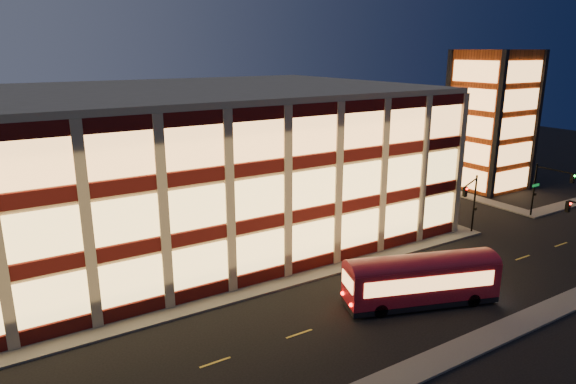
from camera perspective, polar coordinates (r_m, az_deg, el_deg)
ground at (r=40.29m, az=-1.11°, el=-10.97°), size 200.00×200.00×0.00m
sidewalk_office_south at (r=39.76m, az=-5.65°, el=-11.31°), size 54.00×2.00×0.15m
sidewalk_office_east at (r=65.90m, az=8.42°, el=-0.40°), size 2.00×30.00×0.15m
sidewalk_tower_south at (r=69.04m, az=28.15°, el=-1.38°), size 14.00×2.00×0.15m
sidewalk_tower_west at (r=73.33m, az=14.99°, el=0.87°), size 2.00×30.00×0.15m
sidewalk_near at (r=31.39m, az=12.02°, el=-19.63°), size 100.00×2.00×0.15m
office_building at (r=51.45m, az=-13.78°, el=3.05°), size 50.45×30.45×14.50m
stair_tower at (r=73.08m, az=21.61°, el=7.40°), size 8.60×8.60×18.00m
traffic_signal_far at (r=53.14m, az=19.70°, el=-0.52°), size 3.79×1.87×6.00m
traffic_signal_right at (r=61.80m, az=26.86°, el=0.86°), size 1.20×4.37×6.00m
trolley_bus at (r=38.80m, az=14.58°, el=-9.16°), size 11.47×6.37×3.79m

